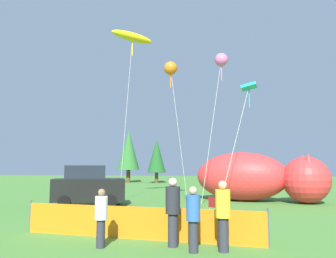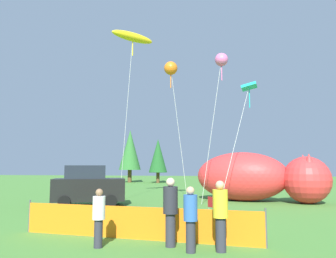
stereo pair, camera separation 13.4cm
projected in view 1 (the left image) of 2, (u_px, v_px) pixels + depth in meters
ground_plane at (157, 219)px, 13.79m from camera, size 120.00×120.00×0.00m
parked_car at (88, 186)px, 18.52m from camera, size 4.33×3.03×2.26m
folding_chair at (214, 205)px, 14.13m from camera, size 0.67×0.67×0.90m
inflatable_cat at (257, 179)px, 20.68m from camera, size 8.36×4.64×3.11m
safety_fence at (137, 223)px, 10.03m from camera, size 7.72×1.07×1.07m
spectator_in_grey_shirt at (173, 209)px, 9.15m from camera, size 0.41×0.41×1.89m
spectator_in_blue_shirt at (193, 216)px, 8.53m from camera, size 0.37×0.37×1.69m
spectator_in_green_shirt at (101, 215)px, 9.02m from camera, size 0.35×0.35×1.59m
spectator_in_black_shirt at (223, 213)px, 8.62m from camera, size 0.40×0.40×1.84m
kite_yellow_hero at (132, 37)px, 22.04m from camera, size 2.70×2.84×11.26m
kite_pink_octopus at (221, 61)px, 20.00m from camera, size 1.72×0.80×9.09m
kite_teal_diamond at (249, 89)px, 19.69m from camera, size 2.46×2.66×7.19m
kite_orange_flower at (171, 69)px, 21.17m from camera, size 1.41×1.21×8.95m
horizon_tree_west at (129, 150)px, 44.89m from camera, size 2.99×2.99×7.15m
horizon_tree_mid at (157, 156)px, 43.56m from camera, size 2.43×2.43×5.81m
horizon_tree_northeast at (157, 156)px, 44.17m from camera, size 2.38×2.38×5.69m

